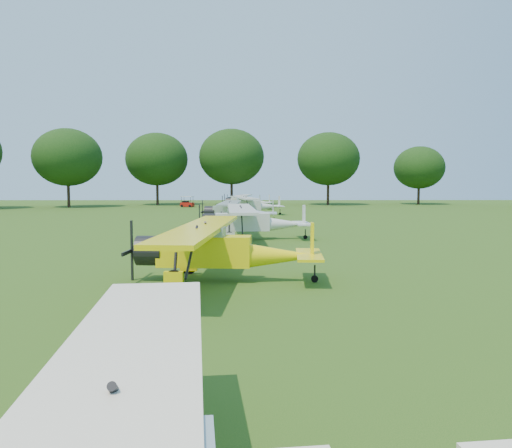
{
  "coord_description": "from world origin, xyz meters",
  "views": [
    {
      "loc": [
        1.43,
        -28.5,
        3.76
      ],
      "look_at": [
        1.64,
        -0.02,
        1.4
      ],
      "focal_mm": 35.0,
      "sensor_mm": 36.0,
      "label": 1
    }
  ],
  "objects": [
    {
      "name": "aircraft_2",
      "position": [
        0.15,
        -9.65,
        1.36
      ],
      "size": [
        7.41,
        11.8,
        2.32
      ],
      "rotation": [
        0.0,
        0.0,
        -0.07
      ],
      "color": "yellow",
      "rests_on": "ground"
    },
    {
      "name": "aircraft_6",
      "position": [
        0.55,
        42.41,
        1.27
      ],
      "size": [
        6.94,
        11.03,
        2.17
      ],
      "rotation": [
        0.0,
        0.0,
        -0.12
      ],
      "color": "silver",
      "rests_on": "ground"
    },
    {
      "name": "golf_cart",
      "position": [
        -8.73,
        48.8,
        0.56
      ],
      "size": [
        2.19,
        1.68,
        1.66
      ],
      "rotation": [
        0.0,
        0.0,
        -0.3
      ],
      "color": "#B4160C",
      "rests_on": "ground"
    },
    {
      "name": "aircraft_7",
      "position": [
        -0.11,
        54.06,
        1.08
      ],
      "size": [
        5.93,
        9.39,
        1.84
      ],
      "rotation": [
        0.0,
        0.0,
        -0.17
      ],
      "color": "silver",
      "rests_on": "ground"
    },
    {
      "name": "tree_belt",
      "position": [
        3.57,
        0.16,
        8.03
      ],
      "size": [
        137.36,
        130.27,
        14.52
      ],
      "color": "black",
      "rests_on": "ground"
    },
    {
      "name": "ground",
      "position": [
        0.0,
        0.0,
        0.0
      ],
      "size": [
        160.0,
        160.0,
        0.0
      ],
      "primitive_type": "plane",
      "color": "#1D4812",
      "rests_on": "ground"
    },
    {
      "name": "aircraft_4",
      "position": [
        -0.0,
        17.15,
        1.27
      ],
      "size": [
        6.94,
        11.04,
        2.18
      ],
      "rotation": [
        0.0,
        0.0,
        -0.03
      ],
      "color": "silver",
      "rests_on": "ground"
    },
    {
      "name": "aircraft_5",
      "position": [
        1.18,
        29.77,
        1.32
      ],
      "size": [
        7.28,
        11.53,
        2.26
      ],
      "rotation": [
        0.0,
        0.0,
        0.16
      ],
      "color": "silver",
      "rests_on": "ground"
    },
    {
      "name": "aircraft_3",
      "position": [
        1.32,
        4.45,
        1.36
      ],
      "size": [
        7.43,
        11.84,
        2.33
      ],
      "rotation": [
        0.0,
        0.0,
        0.06
      ],
      "color": "silver",
      "rests_on": "ground"
    }
  ]
}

